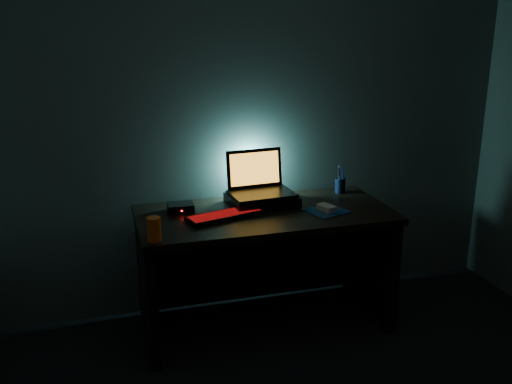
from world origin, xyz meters
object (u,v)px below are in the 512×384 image
keyboard (225,215)px  pen_cup (340,185)px  laptop (259,184)px  mouse (327,208)px  juice_glass (154,229)px  router (181,208)px

keyboard → pen_cup: bearing=2.0°
laptop → pen_cup: laptop is taller
laptop → mouse: 0.45m
laptop → juice_glass: 0.84m
keyboard → pen_cup: size_ratio=4.80×
mouse → keyboard: bearing=154.8°
pen_cup → juice_glass: bearing=-158.0°
keyboard → mouse: bearing=-21.2°
keyboard → mouse: (0.60, -0.06, 0.01)m
juice_glass → router: juice_glass is taller
juice_glass → router: size_ratio=0.81×
keyboard → mouse: size_ratio=4.13×
laptop → router: laptop is taller
laptop → keyboard: 0.36m
mouse → pen_cup: bearing=34.7°
juice_glass → keyboard: bearing=29.5°
mouse → juice_glass: bearing=170.4°
laptop → keyboard: bearing=-145.3°
laptop → router: 0.51m
keyboard → juice_glass: bearing=-166.3°
pen_cup → router: (-1.06, -0.09, -0.02)m
laptop → juice_glass: laptop is taller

